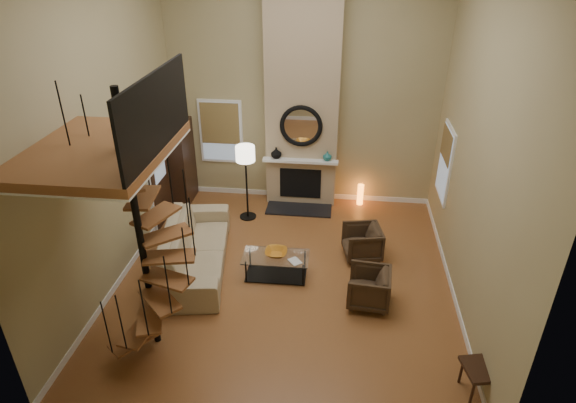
# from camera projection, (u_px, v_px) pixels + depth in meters

# --- Properties ---
(ground) EXTENTS (6.00, 6.50, 0.01)m
(ground) POSITION_uv_depth(u_px,v_px,m) (285.00, 278.00, 8.97)
(ground) COLOR #AA6A37
(ground) RESTS_ON ground
(back_wall) EXTENTS (6.00, 0.02, 5.50)m
(back_wall) POSITION_uv_depth(u_px,v_px,m) (303.00, 85.00, 10.49)
(back_wall) COLOR tan
(back_wall) RESTS_ON ground
(front_wall) EXTENTS (6.00, 0.02, 5.50)m
(front_wall) POSITION_uv_depth(u_px,v_px,m) (245.00, 256.00, 4.82)
(front_wall) COLOR tan
(front_wall) RESTS_ON ground
(left_wall) EXTENTS (0.02, 6.50, 5.50)m
(left_wall) POSITION_uv_depth(u_px,v_px,m) (105.00, 131.00, 7.96)
(left_wall) COLOR tan
(left_wall) RESTS_ON ground
(right_wall) EXTENTS (0.02, 6.50, 5.50)m
(right_wall) POSITION_uv_depth(u_px,v_px,m) (481.00, 147.00, 7.35)
(right_wall) COLOR tan
(right_wall) RESTS_ON ground
(baseboard_back) EXTENTS (6.00, 0.02, 0.12)m
(baseboard_back) POSITION_uv_depth(u_px,v_px,m) (302.00, 194.00, 11.77)
(baseboard_back) COLOR white
(baseboard_back) RESTS_ON ground
(baseboard_left) EXTENTS (0.02, 6.50, 0.12)m
(baseboard_left) POSITION_uv_depth(u_px,v_px,m) (131.00, 264.00, 9.25)
(baseboard_left) COLOR white
(baseboard_left) RESTS_ON ground
(baseboard_right) EXTENTS (0.02, 6.50, 0.12)m
(baseboard_right) POSITION_uv_depth(u_px,v_px,m) (451.00, 287.00, 8.63)
(baseboard_right) COLOR white
(baseboard_right) RESTS_ON ground
(chimney_breast) EXTENTS (1.60, 0.38, 5.50)m
(chimney_breast) POSITION_uv_depth(u_px,v_px,m) (302.00, 87.00, 10.32)
(chimney_breast) COLOR tan
(chimney_breast) RESTS_ON ground
(hearth) EXTENTS (1.50, 0.60, 0.04)m
(hearth) POSITION_uv_depth(u_px,v_px,m) (299.00, 209.00, 11.20)
(hearth) COLOR black
(hearth) RESTS_ON ground
(firebox) EXTENTS (0.95, 0.02, 0.72)m
(firebox) POSITION_uv_depth(u_px,v_px,m) (300.00, 183.00, 11.20)
(firebox) COLOR black
(firebox) RESTS_ON chimney_breast
(mantel) EXTENTS (1.70, 0.18, 0.06)m
(mantel) POSITION_uv_depth(u_px,v_px,m) (300.00, 161.00, 10.84)
(mantel) COLOR white
(mantel) RESTS_ON chimney_breast
(mirror_frame) EXTENTS (0.94, 0.10, 0.94)m
(mirror_frame) POSITION_uv_depth(u_px,v_px,m) (301.00, 126.00, 10.51)
(mirror_frame) COLOR black
(mirror_frame) RESTS_ON chimney_breast
(mirror_disc) EXTENTS (0.80, 0.01, 0.80)m
(mirror_disc) POSITION_uv_depth(u_px,v_px,m) (301.00, 126.00, 10.52)
(mirror_disc) COLOR white
(mirror_disc) RESTS_ON chimney_breast
(vase_left) EXTENTS (0.24, 0.24, 0.25)m
(vase_left) POSITION_uv_depth(u_px,v_px,m) (276.00, 153.00, 10.86)
(vase_left) COLOR black
(vase_left) RESTS_ON mantel
(vase_right) EXTENTS (0.20, 0.20, 0.21)m
(vase_right) POSITION_uv_depth(u_px,v_px,m) (327.00, 156.00, 10.75)
(vase_right) COLOR #1C6263
(vase_right) RESTS_ON mantel
(window_back) EXTENTS (1.02, 0.06, 1.52)m
(window_back) POSITION_uv_depth(u_px,v_px,m) (221.00, 131.00, 11.20)
(window_back) COLOR white
(window_back) RESTS_ON back_wall
(window_right) EXTENTS (0.06, 1.02, 1.52)m
(window_right) POSITION_uv_depth(u_px,v_px,m) (445.00, 162.00, 9.63)
(window_right) COLOR white
(window_right) RESTS_ON right_wall
(entry_door) EXTENTS (0.10, 1.05, 2.16)m
(entry_door) POSITION_uv_depth(u_px,v_px,m) (159.00, 177.00, 10.34)
(entry_door) COLOR white
(entry_door) RESTS_ON ground
(loft) EXTENTS (1.70, 2.20, 1.09)m
(loft) POSITION_uv_depth(u_px,v_px,m) (106.00, 147.00, 6.06)
(loft) COLOR brown
(loft) RESTS_ON left_wall
(spiral_stair) EXTENTS (1.47, 1.47, 4.06)m
(spiral_stair) POSITION_uv_depth(u_px,v_px,m) (143.00, 245.00, 6.74)
(spiral_stair) COLOR black
(spiral_stair) RESTS_ON ground
(hutch) EXTENTS (0.42, 0.89, 1.98)m
(hutch) POSITION_uv_depth(u_px,v_px,m) (182.00, 162.00, 11.27)
(hutch) COLOR #311B10
(hutch) RESTS_ON ground
(sofa) EXTENTS (1.55, 3.00, 0.83)m
(sofa) POSITION_uv_depth(u_px,v_px,m) (194.00, 248.00, 9.15)
(sofa) COLOR tan
(sofa) RESTS_ON ground
(armchair_near) EXTENTS (0.83, 0.82, 0.65)m
(armchair_near) POSITION_uv_depth(u_px,v_px,m) (365.00, 242.00, 9.39)
(armchair_near) COLOR #3D2B1C
(armchair_near) RESTS_ON ground
(armchair_far) EXTENTS (0.77, 0.75, 0.65)m
(armchair_far) POSITION_uv_depth(u_px,v_px,m) (373.00, 288.00, 8.15)
(armchair_far) COLOR #3D2B1C
(armchair_far) RESTS_ON ground
(coffee_table) EXTENTS (1.22, 0.63, 0.45)m
(coffee_table) POSITION_uv_depth(u_px,v_px,m) (276.00, 264.00, 8.88)
(coffee_table) COLOR silver
(coffee_table) RESTS_ON ground
(bowl) EXTENTS (0.41, 0.41, 0.10)m
(bowl) POSITION_uv_depth(u_px,v_px,m) (276.00, 253.00, 8.82)
(bowl) COLOR orange
(bowl) RESTS_ON coffee_table
(book) EXTENTS (0.29, 0.30, 0.02)m
(book) POSITION_uv_depth(u_px,v_px,m) (294.00, 262.00, 8.63)
(book) COLOR gray
(book) RESTS_ON coffee_table
(floor_lamp) EXTENTS (0.41, 0.41, 1.72)m
(floor_lamp) POSITION_uv_depth(u_px,v_px,m) (245.00, 160.00, 10.26)
(floor_lamp) COLOR black
(floor_lamp) RESTS_ON ground
(accent_lamp) EXTENTS (0.14, 0.14, 0.50)m
(accent_lamp) POSITION_uv_depth(u_px,v_px,m) (360.00, 194.00, 11.36)
(accent_lamp) COLOR orange
(accent_lamp) RESTS_ON ground
(side_chair) EXTENTS (0.58, 0.58, 1.01)m
(side_chair) POSITION_uv_depth(u_px,v_px,m) (490.00, 364.00, 6.48)
(side_chair) COLOR #311B10
(side_chair) RESTS_ON ground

